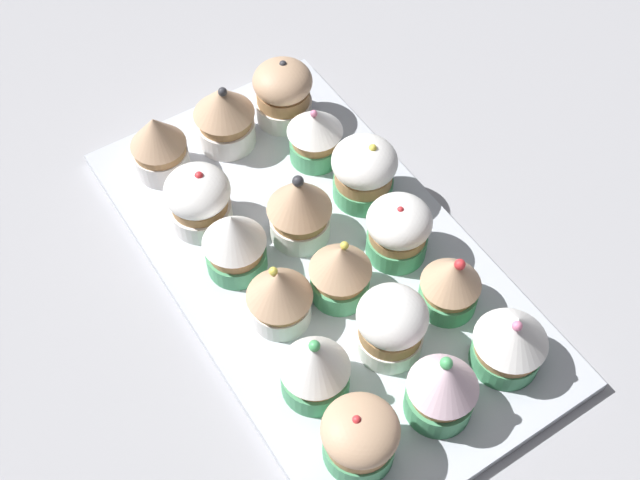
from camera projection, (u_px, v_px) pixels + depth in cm
name	position (u px, v px, depth cm)	size (l,w,h in cm)	color
ground_plane	(320.00, 274.00, 79.50)	(180.00, 180.00, 3.00)	#9E9EA3
baking_tray	(320.00, 262.00, 77.79)	(48.69, 27.24, 1.20)	silver
cupcake_0	(159.00, 145.00, 80.77)	(5.60, 5.60, 7.38)	white
cupcake_1	(199.00, 199.00, 77.17)	(6.35, 6.35, 6.98)	white
cupcake_2	(234.00, 242.00, 73.69)	(5.92, 5.92, 7.53)	#4C9E6B
cupcake_3	(279.00, 295.00, 70.74)	(5.92, 5.92, 7.14)	white
cupcake_4	(315.00, 366.00, 66.52)	(5.92, 5.92, 7.73)	#4C9E6B
cupcake_5	(360.00, 437.00, 63.58)	(6.24, 6.24, 6.40)	#4C9E6B
cupcake_6	(226.00, 114.00, 83.04)	(6.32, 6.32, 7.84)	white
cupcake_7	(299.00, 207.00, 75.67)	(6.19, 6.19, 8.33)	white
cupcake_8	(340.00, 271.00, 72.25)	(5.69, 5.69, 7.11)	#4C9E6B
cupcake_9	(396.00, 322.00, 69.03)	(6.15, 6.15, 7.24)	white
cupcake_10	(446.00, 385.00, 65.31)	(5.88, 5.88, 8.14)	#4C9E6B
cupcake_11	(283.00, 92.00, 85.23)	(6.25, 6.25, 7.38)	white
cupcake_12	(315.00, 133.00, 81.90)	(5.69, 5.69, 7.07)	#4C9E6B
cupcake_13	(364.00, 171.00, 78.94)	(6.45, 6.45, 7.29)	#4C9E6B
cupcake_14	(398.00, 230.00, 75.05)	(6.11, 6.11, 6.90)	#4C9E6B
cupcake_15	(451.00, 283.00, 71.64)	(5.46, 5.46, 7.05)	#4C9E6B
cupcake_16	(511.00, 340.00, 68.08)	(6.36, 6.36, 7.38)	#4C9E6B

